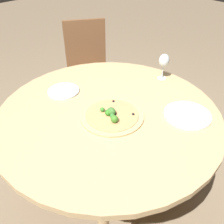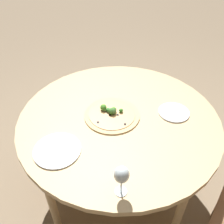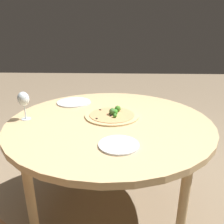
{
  "view_description": "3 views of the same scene",
  "coord_description": "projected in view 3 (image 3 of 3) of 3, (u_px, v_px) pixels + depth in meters",
  "views": [
    {
      "loc": [
        0.85,
        -0.78,
        1.61
      ],
      "look_at": [
        0.05,
        -0.01,
        0.77
      ],
      "focal_mm": 40.0,
      "sensor_mm": 36.0,
      "label": 1
    },
    {
      "loc": [
        -0.02,
        1.2,
        1.81
      ],
      "look_at": [
        0.05,
        -0.01,
        0.77
      ],
      "focal_mm": 40.0,
      "sensor_mm": 36.0,
      "label": 2
    },
    {
      "loc": [
        -1.31,
        -0.07,
        1.27
      ],
      "look_at": [
        0.05,
        -0.01,
        0.77
      ],
      "focal_mm": 35.0,
      "sensor_mm": 36.0,
      "label": 3
    }
  ],
  "objects": [
    {
      "name": "plate_far",
      "position": [
        119.0,
        145.0,
        1.07
      ],
      "size": [
        0.2,
        0.2,
        0.01
      ],
      "color": "silver",
      "rests_on": "dining_table"
    },
    {
      "name": "dining_table",
      "position": [
        110.0,
        127.0,
        1.43
      ],
      "size": [
        1.29,
        1.29,
        0.74
      ],
      "color": "tan",
      "rests_on": "ground_plane"
    },
    {
      "name": "wine_glass",
      "position": [
        23.0,
        100.0,
        1.36
      ],
      "size": [
        0.07,
        0.07,
        0.18
      ],
      "color": "silver",
      "rests_on": "dining_table"
    },
    {
      "name": "ground_plane",
      "position": [
        110.0,
        209.0,
        1.67
      ],
      "size": [
        12.0,
        12.0,
        0.0
      ],
      "primitive_type": "plane",
      "color": "#847056"
    },
    {
      "name": "pizza",
      "position": [
        112.0,
        115.0,
        1.46
      ],
      "size": [
        0.36,
        0.36,
        0.06
      ],
      "color": "tan",
      "rests_on": "dining_table"
    },
    {
      "name": "plate_near",
      "position": [
        74.0,
        102.0,
        1.74
      ],
      "size": [
        0.27,
        0.27,
        0.01
      ],
      "color": "silver",
      "rests_on": "dining_table"
    }
  ]
}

